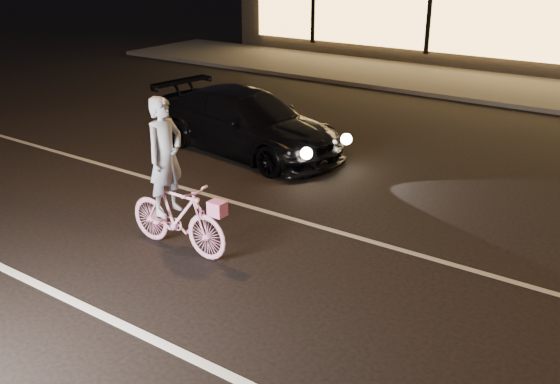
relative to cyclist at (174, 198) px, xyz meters
The scene contains 6 objects.
ground 2.23m from the cyclist, ahead, with size 90.00×90.00×0.00m, color black.
lane_stripe_near 2.81m from the cyclist, 40.00° to the right, with size 60.00×0.12×0.01m, color silver.
lane_stripe_far 2.83m from the cyclist, 40.30° to the left, with size 60.00×0.10×0.01m, color gray.
sidewalk 12.95m from the cyclist, 80.77° to the left, with size 30.00×4.00×0.12m, color #383533.
cyclist is the anchor object (origin of this frame).
sedan 4.41m from the cyclist, 114.70° to the left, with size 4.54×2.33×1.26m.
Camera 1 is at (3.60, -5.36, 4.01)m, focal length 40.00 mm.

